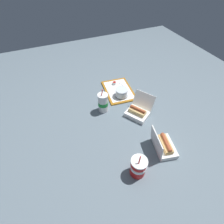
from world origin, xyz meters
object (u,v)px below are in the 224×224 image
food_tray (119,90)px  clamshell_hotdog_back (138,112)px  soda_cup_right (103,103)px  cake_container (121,93)px  soda_cup_center (138,167)px  clamshell_hotdog_right (164,145)px  ketchup_cup (114,83)px  plastic_fork (123,85)px

food_tray → clamshell_hotdog_back: 0.36m
soda_cup_right → clamshell_hotdog_back: bearing=55.4°
cake_container → soda_cup_right: (0.10, -0.22, 0.04)m
clamshell_hotdog_back → soda_cup_right: 0.30m
clamshell_hotdog_back → soda_cup_center: size_ratio=1.29×
soda_cup_right → cake_container: bearing=114.0°
cake_container → soda_cup_center: size_ratio=0.57×
clamshell_hotdog_right → soda_cup_center: size_ratio=1.09×
ketchup_cup → cake_container: bearing=-3.7°
food_tray → soda_cup_center: 0.85m
food_tray → clamshell_hotdog_right: (0.73, 0.02, 0.03)m
plastic_fork → soda_cup_center: size_ratio=0.53×
clamshell_hotdog_right → soda_cup_right: bearing=-155.0°
clamshell_hotdog_right → soda_cup_center: bearing=-71.7°
food_tray → cake_container: 0.10m
soda_cup_right → food_tray: bearing=128.9°
food_tray → plastic_fork: plastic_fork is taller
clamshell_hotdog_back → clamshell_hotdog_right: size_ratio=1.18×
cake_container → plastic_fork: size_ratio=1.06×
clamshell_hotdog_back → soda_cup_center: soda_cup_center is taller
clamshell_hotdog_right → plastic_fork: bearing=176.1°
food_tray → plastic_fork: (-0.05, 0.07, 0.01)m
soda_cup_right → plastic_fork: bearing=128.5°
plastic_fork → clamshell_hotdog_back: bearing=-23.4°
food_tray → soda_cup_right: bearing=-51.1°
food_tray → ketchup_cup: ketchup_cup is taller
soda_cup_center → cake_container: bearing=162.5°
clamshell_hotdog_right → soda_cup_center: 0.27m
ketchup_cup → soda_cup_center: 0.95m
ketchup_cup → clamshell_hotdog_right: 0.83m
cake_container → clamshell_hotdog_back: (0.27, 0.03, -0.01)m
clamshell_hotdog_right → food_tray: bearing=-178.7°
food_tray → clamshell_hotdog_back: bearing=2.1°
plastic_fork → cake_container: bearing=-45.6°
food_tray → clamshell_hotdog_back: size_ratio=1.49×
food_tray → clamshell_hotdog_right: bearing=1.3°
plastic_fork → clamshell_hotdog_right: clamshell_hotdog_right is taller
soda_cup_center → clamshell_hotdog_right: bearing=108.3°
food_tray → soda_cup_center: (0.81, -0.24, 0.07)m
plastic_fork → clamshell_hotdog_back: size_ratio=0.41×
clamshell_hotdog_back → soda_cup_center: bearing=-29.3°
plastic_fork → clamshell_hotdog_right: size_ratio=0.49×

